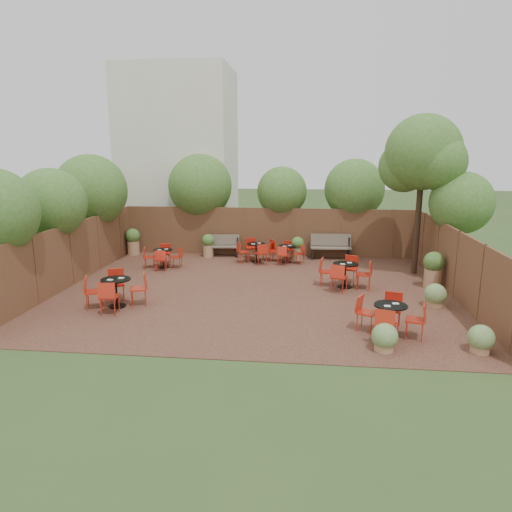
# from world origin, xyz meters

# --- Properties ---
(ground) EXTENTS (80.00, 80.00, 0.00)m
(ground) POSITION_xyz_m (0.00, 0.00, 0.00)
(ground) COLOR #354F23
(ground) RESTS_ON ground
(courtyard_paving) EXTENTS (12.00, 10.00, 0.02)m
(courtyard_paving) POSITION_xyz_m (0.00, 0.00, 0.01)
(courtyard_paving) COLOR #391F17
(courtyard_paving) RESTS_ON ground
(fence_back) EXTENTS (12.00, 0.08, 2.00)m
(fence_back) POSITION_xyz_m (0.00, 5.00, 1.00)
(fence_back) COLOR #4E311C
(fence_back) RESTS_ON ground
(fence_left) EXTENTS (0.08, 10.00, 2.00)m
(fence_left) POSITION_xyz_m (-6.00, 0.00, 1.00)
(fence_left) COLOR #4E311C
(fence_left) RESTS_ON ground
(fence_right) EXTENTS (0.08, 10.00, 2.00)m
(fence_right) POSITION_xyz_m (6.00, 0.00, 1.00)
(fence_right) COLOR #4E311C
(fence_right) RESTS_ON ground
(neighbour_building) EXTENTS (5.00, 4.00, 8.00)m
(neighbour_building) POSITION_xyz_m (-4.50, 8.00, 4.00)
(neighbour_building) COLOR silver
(neighbour_building) RESTS_ON ground
(overhang_foliage) EXTENTS (15.58, 10.73, 2.72)m
(overhang_foliage) POSITION_xyz_m (-2.43, 3.08, 2.74)
(overhang_foliage) COLOR #3A6520
(overhang_foliage) RESTS_ON ground
(courtyard_tree) EXTENTS (2.72, 2.62, 5.49)m
(courtyard_tree) POSITION_xyz_m (5.39, 2.62, 4.06)
(courtyard_tree) COLOR black
(courtyard_tree) RESTS_ON courtyard_paving
(park_bench_left) EXTENTS (1.48, 0.62, 0.89)m
(park_bench_left) POSITION_xyz_m (-1.92, 4.62, 0.48)
(park_bench_left) COLOR brown
(park_bench_left) RESTS_ON courtyard_paving
(park_bench_right) EXTENTS (1.64, 0.59, 1.00)m
(park_bench_right) POSITION_xyz_m (2.55, 4.63, 0.53)
(park_bench_right) COLOR brown
(park_bench_right) RESTS_ON courtyard_paving
(bistro_tables) EXTENTS (8.87, 8.64, 0.93)m
(bistro_tables) POSITION_xyz_m (-0.04, 0.48, 0.46)
(bistro_tables) COLOR black
(bistro_tables) RESTS_ON courtyard_paving
(planters) EXTENTS (11.85, 4.23, 1.16)m
(planters) POSITION_xyz_m (0.03, 3.21, 0.60)
(planters) COLOR #9F754F
(planters) RESTS_ON courtyard_paving
(low_shrubs) EXTENTS (2.62, 3.75, 0.66)m
(low_shrubs) POSITION_xyz_m (4.63, -2.93, 0.32)
(low_shrubs) COLOR #9F754F
(low_shrubs) RESTS_ON courtyard_paving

